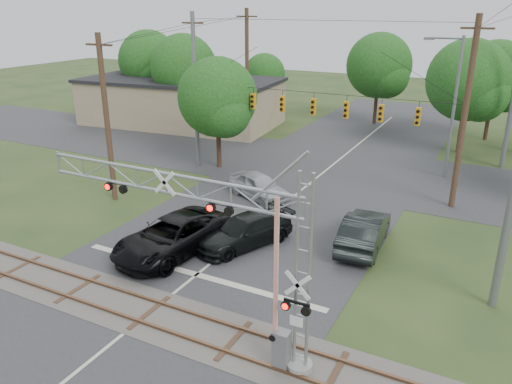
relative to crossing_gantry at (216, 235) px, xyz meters
The scene contains 14 objects.
ground 5.98m from the crossing_gantry, 155.35° to the right, with size 160.00×160.00×0.00m, color #273B1B.
road_main 10.15m from the crossing_gantry, 113.13° to the left, with size 14.00×90.00×0.02m, color #2B2B2E.
road_cross 23.09m from the crossing_gantry, 99.08° to the left, with size 90.00×12.00×0.02m, color #2B2B2E.
railroad_track 5.74m from the crossing_gantry, behind, with size 90.00×3.20×0.17m.
crossing_gantry is the anchor object (origin of this frame).
traffic_signal_span 18.60m from the crossing_gantry, 98.34° to the left, with size 19.34×0.36×11.50m.
pickup_black 8.66m from the crossing_gantry, 138.38° to the left, with size 3.11×6.74×1.87m, color black.
car_dark 9.04m from the crossing_gantry, 112.03° to the left, with size 2.27×5.57×1.62m, color black.
sedan_silver 15.60m from the crossing_gantry, 111.34° to the left, with size 1.97×4.90×1.67m, color #A0A3A8.
suv_dark 11.27m from the crossing_gantry, 76.24° to the left, with size 1.92×5.51×1.81m, color black.
commercial_building 37.80m from the crossing_gantry, 127.27° to the left, with size 21.13×12.22×4.74m.
streetlight 24.55m from the crossing_gantry, 79.37° to the left, with size 2.67×0.28×10.02m.
utility_poles 21.37m from the crossing_gantry, 88.42° to the left, with size 25.00×26.79×13.66m.
treeline 32.25m from the crossing_gantry, 97.53° to the left, with size 55.93×26.98×9.50m.
Camera 1 is at (11.92, -11.49, 11.92)m, focal length 35.00 mm.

